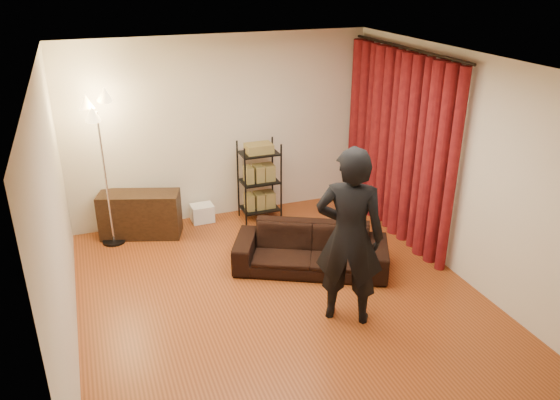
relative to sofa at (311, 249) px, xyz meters
name	(u,v)px	position (x,y,z in m)	size (l,w,h in m)	color
floor	(281,297)	(-0.58, -0.48, -0.28)	(5.00, 5.00, 0.00)	brown
ceiling	(281,62)	(-0.58, -0.48, 2.42)	(5.00, 5.00, 0.00)	white
wall_back	(222,129)	(-0.58, 2.02, 1.07)	(5.00, 5.00, 0.00)	beige
wall_front	(409,324)	(-0.58, -2.98, 1.07)	(5.00, 5.00, 0.00)	beige
wall_left	(57,222)	(-2.83, -0.48, 1.07)	(5.00, 5.00, 0.00)	beige
wall_right	(456,166)	(1.67, -0.48, 1.07)	(5.00, 5.00, 0.00)	beige
curtain_rod	(407,48)	(1.57, 0.64, 2.30)	(0.04, 0.04, 2.65)	black
curtain	(397,145)	(1.55, 0.64, 1.00)	(0.22, 2.65, 2.55)	maroon
sofa	(311,249)	(0.00, 0.00, 0.00)	(1.90, 0.74, 0.56)	black
person	(349,237)	(-0.05, -1.08, 0.71)	(0.72, 0.47, 1.97)	black
media_cabinet	(140,214)	(-1.89, 1.69, 0.05)	(1.11, 0.42, 0.65)	black
storage_boxes	(203,213)	(-0.98, 1.83, -0.14)	(0.32, 0.26, 0.27)	silver
wire_shelf	(259,181)	(-0.13, 1.64, 0.33)	(0.55, 0.38, 1.21)	black
floor_lamp	(105,173)	(-2.30, 1.61, 0.76)	(0.37, 0.37, 2.08)	silver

